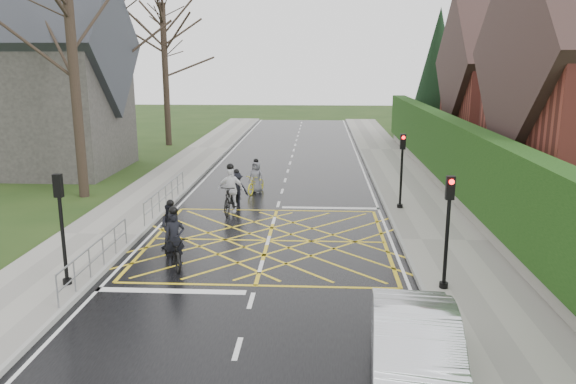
# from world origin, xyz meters

# --- Properties ---
(ground) EXTENTS (120.00, 120.00, 0.00)m
(ground) POSITION_xyz_m (0.00, 0.00, 0.00)
(ground) COLOR #1B3110
(ground) RESTS_ON ground
(road) EXTENTS (9.00, 80.00, 0.01)m
(road) POSITION_xyz_m (0.00, 0.00, 0.01)
(road) COLOR black
(road) RESTS_ON ground
(sidewalk_right) EXTENTS (3.00, 80.00, 0.15)m
(sidewalk_right) POSITION_xyz_m (6.00, 0.00, 0.07)
(sidewalk_right) COLOR gray
(sidewalk_right) RESTS_ON ground
(sidewalk_left) EXTENTS (3.00, 80.00, 0.15)m
(sidewalk_left) POSITION_xyz_m (-6.00, 0.00, 0.07)
(sidewalk_left) COLOR gray
(sidewalk_left) RESTS_ON ground
(stone_wall) EXTENTS (0.50, 38.00, 0.70)m
(stone_wall) POSITION_xyz_m (7.75, 6.00, 0.35)
(stone_wall) COLOR slate
(stone_wall) RESTS_ON ground
(hedge) EXTENTS (0.90, 38.00, 2.80)m
(hedge) POSITION_xyz_m (7.75, 6.00, 2.10)
(hedge) COLOR black
(hedge) RESTS_ON stone_wall
(house_far) EXTENTS (9.80, 8.80, 10.30)m
(house_far) POSITION_xyz_m (14.75, 18.00, 4.36)
(house_far) COLOR maroon
(house_far) RESTS_ON ground
(conifer) EXTENTS (4.60, 4.60, 10.00)m
(conifer) POSITION_xyz_m (10.75, 26.00, 4.99)
(conifer) COLOR black
(conifer) RESTS_ON ground
(church) EXTENTS (8.80, 7.80, 11.00)m
(church) POSITION_xyz_m (-13.54, 12.00, 4.93)
(church) COLOR #2D2B28
(church) RESTS_ON ground
(tree_near) EXTENTS (9.24, 9.24, 11.44)m
(tree_near) POSITION_xyz_m (-9.00, 6.00, 7.91)
(tree_near) COLOR black
(tree_near) RESTS_ON ground
(tree_mid) EXTENTS (10.08, 10.08, 12.48)m
(tree_mid) POSITION_xyz_m (-10.00, 14.00, 8.63)
(tree_mid) COLOR black
(tree_mid) RESTS_ON ground
(tree_far) EXTENTS (8.40, 8.40, 10.40)m
(tree_far) POSITION_xyz_m (-9.30, 22.00, 7.19)
(tree_far) COLOR black
(tree_far) RESTS_ON ground
(railing_south) EXTENTS (0.05, 5.04, 1.03)m
(railing_south) POSITION_xyz_m (-4.65, -3.50, 0.78)
(railing_south) COLOR slate
(railing_south) RESTS_ON ground
(railing_north) EXTENTS (0.05, 6.04, 1.03)m
(railing_north) POSITION_xyz_m (-4.65, 4.00, 0.79)
(railing_north) COLOR slate
(railing_north) RESTS_ON ground
(traffic_light_ne) EXTENTS (0.24, 0.31, 3.21)m
(traffic_light_ne) POSITION_xyz_m (5.10, 4.20, 1.66)
(traffic_light_ne) COLOR black
(traffic_light_ne) RESTS_ON ground
(traffic_light_se) EXTENTS (0.24, 0.31, 3.21)m
(traffic_light_se) POSITION_xyz_m (5.10, -4.20, 1.66)
(traffic_light_se) COLOR black
(traffic_light_se) RESTS_ON ground
(traffic_light_sw) EXTENTS (0.24, 0.31, 3.21)m
(traffic_light_sw) POSITION_xyz_m (-5.10, -4.50, 1.66)
(traffic_light_sw) COLOR black
(traffic_light_sw) RESTS_ON ground
(cyclist_rear) EXTENTS (1.39, 2.01, 1.86)m
(cyclist_rear) POSITION_xyz_m (-2.61, -2.59, 0.60)
(cyclist_rear) COLOR black
(cyclist_rear) RESTS_ON ground
(cyclist_back) EXTENTS (0.77, 1.70, 1.70)m
(cyclist_back) POSITION_xyz_m (-3.09, -1.11, 0.64)
(cyclist_back) COLOR black
(cyclist_back) RESTS_ON ground
(cyclist_mid) EXTENTS (0.99, 1.70, 1.64)m
(cyclist_mid) POSITION_xyz_m (-1.74, 4.53, 0.60)
(cyclist_mid) COLOR black
(cyclist_mid) RESTS_ON ground
(cyclist_front) EXTENTS (1.13, 2.07, 2.03)m
(cyclist_front) POSITION_xyz_m (-1.86, 3.63, 0.75)
(cyclist_front) COLOR black
(cyclist_front) RESTS_ON ground
(cyclist_lead) EXTENTS (1.09, 1.77, 1.63)m
(cyclist_lead) POSITION_xyz_m (-1.20, 7.16, 0.56)
(cyclist_lead) COLOR gold
(cyclist_lead) RESTS_ON ground
(car) EXTENTS (1.99, 4.73, 1.52)m
(car) POSITION_xyz_m (3.56, -8.86, 0.76)
(car) COLOR silver
(car) RESTS_ON ground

